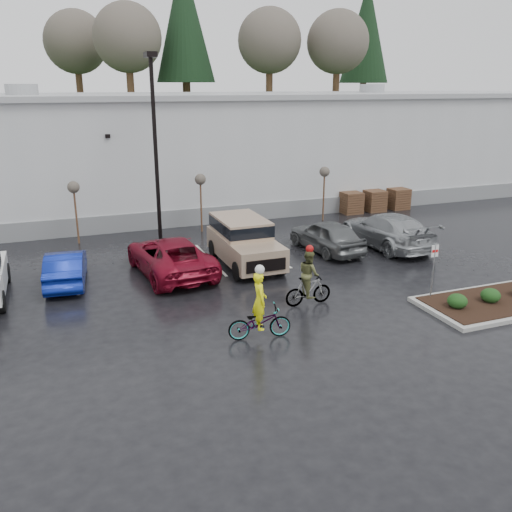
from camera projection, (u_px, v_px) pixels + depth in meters
name	position (u px, v px, depth m)	size (l,w,h in m)	color
ground	(344.00, 317.00, 18.85)	(120.00, 120.00, 0.00)	black
warehouse	(186.00, 147.00, 37.33)	(60.50, 15.50, 7.20)	#BABDBF
wooded_ridge	(134.00, 131.00, 58.01)	(80.00, 25.00, 6.00)	#203616
lamppost	(154.00, 129.00, 26.46)	(0.50, 1.00, 9.22)	black
sapling_west	(74.00, 191.00, 26.87)	(0.60, 0.60, 3.20)	#482B1C
sapling_mid	(200.00, 183.00, 29.09)	(0.60, 0.60, 3.20)	#482B1C
sapling_east	(324.00, 175.00, 31.65)	(0.60, 0.60, 3.20)	#482B1C
pallet_stack_a	(351.00, 203.00, 34.01)	(1.20, 1.20, 1.35)	#482B1C
pallet_stack_b	(374.00, 201.00, 34.59)	(1.20, 1.20, 1.35)	#482B1C
pallet_stack_c	(398.00, 199.00, 35.21)	(1.20, 1.20, 1.35)	#482B1C
shrub_a	(457.00, 301.00, 19.20)	(0.70, 0.70, 0.52)	black
shrub_b	(491.00, 295.00, 19.71)	(0.70, 0.70, 0.52)	black
fire_lane_sign	(434.00, 265.00, 19.90)	(0.30, 0.05, 2.20)	gray
car_blue	(66.00, 268.00, 21.87)	(1.46, 4.18, 1.38)	navy
car_red	(170.00, 256.00, 22.99)	(2.66, 5.77, 1.60)	maroon
suv_tan	(245.00, 243.00, 24.08)	(2.20, 5.10, 2.06)	tan
car_grey	(327.00, 236.00, 26.16)	(1.85, 4.59, 1.56)	#5A5D5E
car_far_silver	(386.00, 230.00, 26.93)	(2.38, 5.85, 1.70)	#9B9FA2
cyclist_hivis	(260.00, 316.00, 17.11)	(2.11, 0.99, 2.46)	#3F3F44
cyclist_olive	(309.00, 283.00, 19.71)	(1.77, 0.85, 2.29)	#3F3F44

